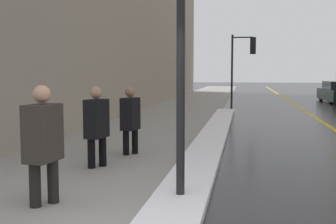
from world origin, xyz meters
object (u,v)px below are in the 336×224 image
object	(u,v)px
traffic_light_near	(245,55)
pedestrian_in_glasses	(43,139)
pedestrian_with_shoulder_bag	(131,118)
pedestrian_trailing	(97,123)

from	to	relation	value
traffic_light_near	pedestrian_in_glasses	xyz separation A→B (m)	(-2.67, -18.05, -1.90)
pedestrian_in_glasses	traffic_light_near	bearing A→B (deg)	179.98
traffic_light_near	pedestrian_with_shoulder_bag	distance (m)	14.65
pedestrian_with_shoulder_bag	traffic_light_near	bearing A→B (deg)	178.61
traffic_light_near	pedestrian_trailing	distance (m)	16.04
pedestrian_trailing	pedestrian_in_glasses	bearing A→B (deg)	10.61
traffic_light_near	pedestrian_trailing	size ratio (longest dim) A/B	2.48
pedestrian_in_glasses	pedestrian_with_shoulder_bag	distance (m)	3.76
pedestrian_trailing	pedestrian_with_shoulder_bag	world-z (taller)	pedestrian_trailing
pedestrian_in_glasses	pedestrian_with_shoulder_bag	bearing A→B (deg)	-174.69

